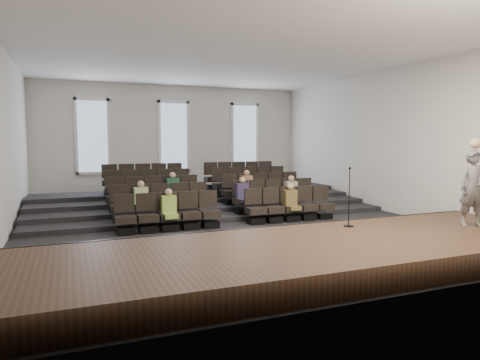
% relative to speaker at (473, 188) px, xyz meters
% --- Properties ---
extents(ground, '(14.00, 14.00, 0.00)m').
position_rel_speaker_xyz_m(ground, '(-4.36, 5.06, -1.40)').
color(ground, black).
rests_on(ground, ground).
extents(ceiling, '(12.00, 14.00, 0.02)m').
position_rel_speaker_xyz_m(ceiling, '(-4.36, 5.06, 3.61)').
color(ceiling, white).
rests_on(ceiling, ground).
extents(wall_back, '(12.00, 0.04, 5.00)m').
position_rel_speaker_xyz_m(wall_back, '(-4.36, 12.08, 1.10)').
color(wall_back, silver).
rests_on(wall_back, ground).
extents(wall_front, '(12.00, 0.04, 5.00)m').
position_rel_speaker_xyz_m(wall_front, '(-4.36, -1.96, 1.10)').
color(wall_front, silver).
rests_on(wall_front, ground).
extents(wall_left, '(0.04, 14.00, 5.00)m').
position_rel_speaker_xyz_m(wall_left, '(-10.38, 5.06, 1.10)').
color(wall_left, silver).
rests_on(wall_left, ground).
extents(wall_right, '(0.04, 14.00, 5.00)m').
position_rel_speaker_xyz_m(wall_right, '(1.66, 5.06, 1.10)').
color(wall_right, silver).
rests_on(wall_right, ground).
extents(stage, '(11.80, 3.60, 0.50)m').
position_rel_speaker_xyz_m(stage, '(-4.36, -0.04, -1.15)').
color(stage, '#41271B').
rests_on(stage, ground).
extents(stage_lip, '(11.80, 0.06, 0.52)m').
position_rel_speaker_xyz_m(stage_lip, '(-4.36, 1.73, -1.15)').
color(stage_lip, black).
rests_on(stage_lip, ground).
extents(risers, '(11.80, 4.80, 0.60)m').
position_rel_speaker_xyz_m(risers, '(-4.36, 8.23, -1.20)').
color(risers, black).
rests_on(risers, ground).
extents(seating_rows, '(6.80, 4.70, 1.67)m').
position_rel_speaker_xyz_m(seating_rows, '(-4.36, 6.60, -0.72)').
color(seating_rows, black).
rests_on(seating_rows, ground).
extents(windows, '(8.44, 0.10, 3.24)m').
position_rel_speaker_xyz_m(windows, '(-4.36, 12.01, 1.30)').
color(windows, white).
rests_on(windows, wall_back).
extents(audience, '(5.45, 2.64, 1.10)m').
position_rel_speaker_xyz_m(audience, '(-4.25, 5.51, -0.57)').
color(audience, '#93B347').
rests_on(audience, seating_rows).
extents(speaker, '(0.77, 0.65, 1.80)m').
position_rel_speaker_xyz_m(speaker, '(0.00, 0.00, 0.00)').
color(speaker, '#585553').
rests_on(speaker, stage).
extents(mic_stand, '(0.24, 0.24, 1.41)m').
position_rel_speaker_xyz_m(mic_stand, '(-2.75, 1.05, -0.48)').
color(mic_stand, black).
rests_on(mic_stand, stage).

